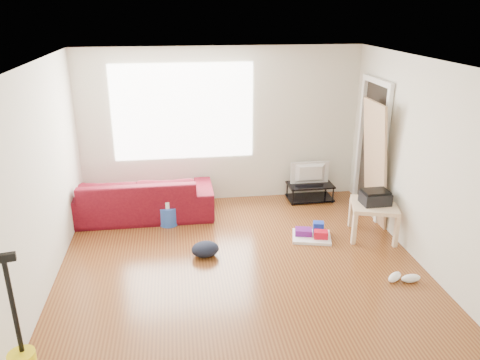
{
  "coord_description": "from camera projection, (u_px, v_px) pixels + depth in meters",
  "views": [
    {
      "loc": [
        -0.73,
        -4.8,
        3.08
      ],
      "look_at": [
        0.03,
        0.6,
        1.03
      ],
      "focal_mm": 35.0,
      "sensor_mm": 36.0,
      "label": 1
    }
  ],
  "objects": [
    {
      "name": "room",
      "position": [
        249.0,
        175.0,
        5.34
      ],
      "size": [
        4.51,
        5.01,
        2.51
      ],
      "color": "#5C2E16",
      "rests_on": "ground"
    },
    {
      "name": "sofa",
      "position": [
        141.0,
        216.0,
        7.26
      ],
      "size": [
        2.24,
        0.87,
        0.65
      ],
      "primitive_type": "imported",
      "rotation": [
        0.0,
        0.0,
        3.14
      ],
      "color": "#490514",
      "rests_on": "ground"
    },
    {
      "name": "tv_stand",
      "position": [
        310.0,
        191.0,
        7.82
      ],
      "size": [
        0.75,
        0.44,
        0.28
      ],
      "rotation": [
        0.0,
        0.0,
        0.02
      ],
      "color": "black",
      "rests_on": "ground"
    },
    {
      "name": "tv",
      "position": [
        311.0,
        174.0,
        7.71
      ],
      "size": [
        0.64,
        0.08,
        0.37
      ],
      "primitive_type": "imported",
      "rotation": [
        0.0,
        0.0,
        3.14
      ],
      "color": "black",
      "rests_on": "tv_stand"
    },
    {
      "name": "side_table",
      "position": [
        374.0,
        209.0,
        6.5
      ],
      "size": [
        0.76,
        0.76,
        0.5
      ],
      "rotation": [
        0.0,
        0.0,
        -0.28
      ],
      "color": "beige",
      "rests_on": "ground"
    },
    {
      "name": "printer",
      "position": [
        375.0,
        197.0,
        6.44
      ],
      "size": [
        0.39,
        0.3,
        0.2
      ],
      "rotation": [
        0.0,
        0.0,
        0.03
      ],
      "color": "black",
      "rests_on": "side_table"
    },
    {
      "name": "bucket",
      "position": [
        169.0,
        224.0,
        6.99
      ],
      "size": [
        0.31,
        0.31,
        0.29
      ],
      "primitive_type": "cylinder",
      "rotation": [
        0.0,
        0.0,
        -0.09
      ],
      "color": "#2851B4",
      "rests_on": "ground"
    },
    {
      "name": "toilet_paper",
      "position": [
        168.0,
        213.0,
        6.89
      ],
      "size": [
        0.11,
        0.11,
        0.1
      ],
      "primitive_type": "cylinder",
      "color": "white",
      "rests_on": "bucket"
    },
    {
      "name": "cleaning_tray",
      "position": [
        312.0,
        234.0,
        6.57
      ],
      "size": [
        0.61,
        0.53,
        0.19
      ],
      "rotation": [
        0.0,
        0.0,
        -0.24
      ],
      "color": "white",
      "rests_on": "ground"
    },
    {
      "name": "backpack",
      "position": [
        205.0,
        256.0,
        6.11
      ],
      "size": [
        0.4,
        0.34,
        0.2
      ],
      "primitive_type": "ellipsoid",
      "rotation": [
        0.0,
        0.0,
        0.14
      ],
      "color": "black",
      "rests_on": "ground"
    },
    {
      "name": "sneakers",
      "position": [
        403.0,
        278.0,
        5.54
      ],
      "size": [
        0.43,
        0.23,
        0.1
      ],
      "rotation": [
        0.0,
        0.0,
        0.21
      ],
      "color": "white",
      "rests_on": "ground"
    },
    {
      "name": "door_panel",
      "position": [
        369.0,
        220.0,
        7.14
      ],
      "size": [
        0.23,
        0.73,
        1.82
      ],
      "primitive_type": "cube",
      "rotation": [
        0.0,
        -0.1,
        0.0
      ],
      "color": "tan",
      "rests_on": "ground"
    }
  ]
}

